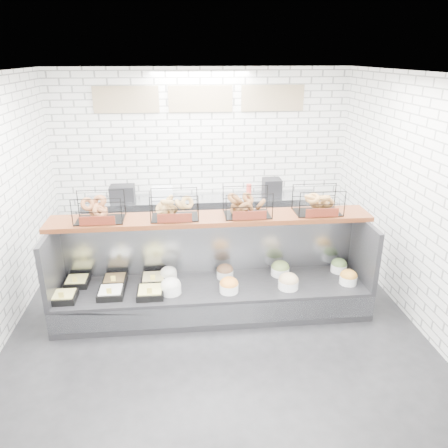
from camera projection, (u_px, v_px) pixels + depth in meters
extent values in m
plane|color=black|center=(215.00, 324.00, 5.52)|extent=(5.50, 5.50, 0.00)
cube|color=white|center=(202.00, 159.00, 7.52)|extent=(5.00, 0.02, 3.00)
cube|color=white|center=(423.00, 205.00, 5.21)|extent=(0.02, 5.50, 3.00)
cube|color=white|center=(213.00, 74.00, 4.43)|extent=(5.00, 5.50, 0.02)
cube|color=tan|center=(126.00, 100.00, 7.02)|extent=(1.05, 0.03, 0.42)
cube|color=tan|center=(201.00, 99.00, 7.13)|extent=(1.05, 0.03, 0.42)
cube|color=tan|center=(273.00, 98.00, 7.24)|extent=(1.05, 0.03, 0.42)
cube|color=black|center=(213.00, 298.00, 5.73)|extent=(4.00, 0.90, 0.40)
cube|color=#93969B|center=(216.00, 315.00, 5.32)|extent=(4.00, 0.03, 0.28)
cube|color=#93969B|center=(211.00, 243.00, 5.89)|extent=(4.00, 0.08, 0.80)
cube|color=black|center=(52.00, 264.00, 5.32)|extent=(0.06, 0.90, 0.80)
cube|color=black|center=(363.00, 250.00, 5.69)|extent=(0.06, 0.90, 0.80)
cube|color=black|center=(64.00, 297.00, 5.27)|extent=(0.29, 0.29, 0.08)
cube|color=#DACD6F|center=(64.00, 295.00, 5.26)|extent=(0.25, 0.25, 0.04)
cube|color=#F5DC55|center=(61.00, 295.00, 5.15)|extent=(0.06, 0.01, 0.08)
cube|color=black|center=(77.00, 282.00, 5.63)|extent=(0.29, 0.29, 0.08)
cube|color=#F8F07E|center=(77.00, 280.00, 5.62)|extent=(0.25, 0.25, 0.04)
cube|color=#F5DC55|center=(75.00, 280.00, 5.50)|extent=(0.06, 0.01, 0.08)
cube|color=black|center=(111.00, 293.00, 5.37)|extent=(0.31, 0.31, 0.08)
cube|color=white|center=(111.00, 291.00, 5.36)|extent=(0.27, 0.27, 0.04)
cube|color=#F5DC55|center=(109.00, 291.00, 5.23)|extent=(0.06, 0.01, 0.08)
cube|color=black|center=(115.00, 281.00, 5.66)|extent=(0.30, 0.30, 0.08)
cube|color=brown|center=(115.00, 279.00, 5.64)|extent=(0.25, 0.25, 0.04)
cube|color=#F5DC55|center=(113.00, 279.00, 5.53)|extent=(0.06, 0.01, 0.08)
cube|color=black|center=(150.00, 293.00, 5.38)|extent=(0.33, 0.33, 0.08)
cube|color=#F4EA7C|center=(150.00, 290.00, 5.36)|extent=(0.28, 0.28, 0.04)
cube|color=#F5DC55|center=(149.00, 291.00, 5.24)|extent=(0.06, 0.01, 0.08)
cube|color=black|center=(154.00, 280.00, 5.69)|extent=(0.32, 0.32, 0.08)
cube|color=#D3C682|center=(153.00, 277.00, 5.67)|extent=(0.27, 0.27, 0.04)
cube|color=#F5DC55|center=(153.00, 278.00, 5.55)|extent=(0.06, 0.01, 0.08)
cylinder|color=white|center=(171.00, 289.00, 5.43)|extent=(0.26, 0.26, 0.11)
ellipsoid|color=silver|center=(171.00, 285.00, 5.41)|extent=(0.25, 0.25, 0.18)
cylinder|color=white|center=(169.00, 276.00, 5.74)|extent=(0.22, 0.22, 0.11)
ellipsoid|color=silver|center=(169.00, 272.00, 5.72)|extent=(0.22, 0.22, 0.15)
cylinder|color=white|center=(229.00, 288.00, 5.46)|extent=(0.24, 0.24, 0.11)
ellipsoid|color=orange|center=(229.00, 283.00, 5.44)|extent=(0.23, 0.23, 0.16)
cylinder|color=white|center=(225.00, 274.00, 5.81)|extent=(0.23, 0.23, 0.11)
ellipsoid|color=brown|center=(225.00, 270.00, 5.79)|extent=(0.22, 0.22, 0.15)
cylinder|color=white|center=(288.00, 284.00, 5.55)|extent=(0.26, 0.26, 0.11)
ellipsoid|color=tan|center=(288.00, 280.00, 5.53)|extent=(0.25, 0.25, 0.18)
cylinder|color=white|center=(280.00, 271.00, 5.88)|extent=(0.25, 0.25, 0.11)
ellipsoid|color=olive|center=(280.00, 267.00, 5.86)|extent=(0.24, 0.24, 0.17)
cylinder|color=white|center=(348.00, 280.00, 5.66)|extent=(0.22, 0.22, 0.11)
ellipsoid|color=#C7832A|center=(349.00, 276.00, 5.64)|extent=(0.22, 0.22, 0.15)
cylinder|color=white|center=(339.00, 268.00, 5.97)|extent=(0.22, 0.22, 0.11)
ellipsoid|color=#607F40|center=(339.00, 264.00, 5.95)|extent=(0.21, 0.21, 0.15)
cube|color=#4A2110|center=(211.00, 219.00, 5.55)|extent=(4.10, 0.50, 0.06)
cube|color=black|center=(99.00, 207.00, 5.35)|extent=(0.60, 0.38, 0.34)
cube|color=#571C10|center=(97.00, 221.00, 5.20)|extent=(0.42, 0.02, 0.11)
cube|color=black|center=(174.00, 205.00, 5.44)|extent=(0.60, 0.38, 0.34)
cube|color=#571C10|center=(175.00, 218.00, 5.29)|extent=(0.42, 0.02, 0.11)
cube|color=black|center=(247.00, 202.00, 5.52)|extent=(0.60, 0.38, 0.34)
cube|color=#571C10|center=(250.00, 215.00, 5.37)|extent=(0.42, 0.02, 0.11)
cube|color=black|center=(318.00, 200.00, 5.61)|extent=(0.60, 0.38, 0.34)
cube|color=#571C10|center=(322.00, 213.00, 5.46)|extent=(0.42, 0.02, 0.11)
cube|color=#93969B|center=(204.00, 222.00, 7.61)|extent=(4.00, 0.60, 0.90)
cube|color=black|center=(122.00, 193.00, 7.30)|extent=(0.40, 0.30, 0.24)
cube|color=silver|center=(162.00, 193.00, 7.39)|extent=(0.35, 0.28, 0.18)
cylinder|color=#CA4032|center=(249.00, 190.00, 7.45)|extent=(0.09, 0.09, 0.22)
cube|color=black|center=(272.00, 187.00, 7.48)|extent=(0.30, 0.30, 0.30)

